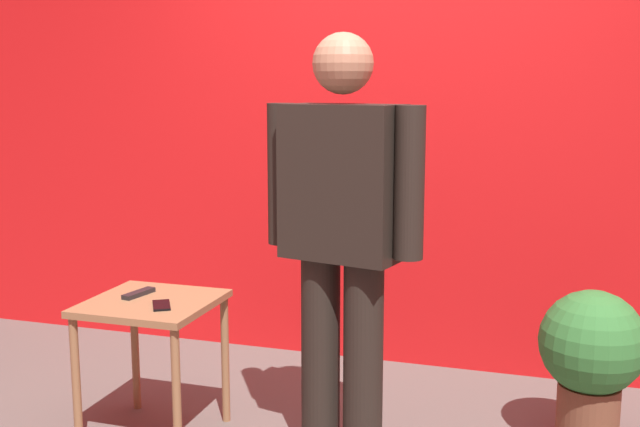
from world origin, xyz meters
TOP-DOWN VIEW (x-y plane):
  - back_wall_red at (0.00, 1.50)m, footprint 5.49×0.12m
  - standing_person at (0.04, 0.27)m, footprint 0.69×0.33m
  - side_table at (-0.80, 0.23)m, footprint 0.53×0.53m
  - cell_phone at (-0.71, 0.16)m, footprint 0.13×0.16m
  - tv_remote at (-0.89, 0.27)m, footprint 0.08×0.18m
  - potted_plant at (1.01, 0.69)m, footprint 0.44×0.44m

SIDE VIEW (x-z plane):
  - potted_plant at x=1.01m, z-range 0.06..0.75m
  - side_table at x=-0.80m, z-range 0.21..0.83m
  - cell_phone at x=-0.71m, z-range 0.62..0.63m
  - tv_remote at x=-0.89m, z-range 0.62..0.64m
  - standing_person at x=0.04m, z-range 0.10..1.83m
  - back_wall_red at x=0.00m, z-range 0.00..2.73m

